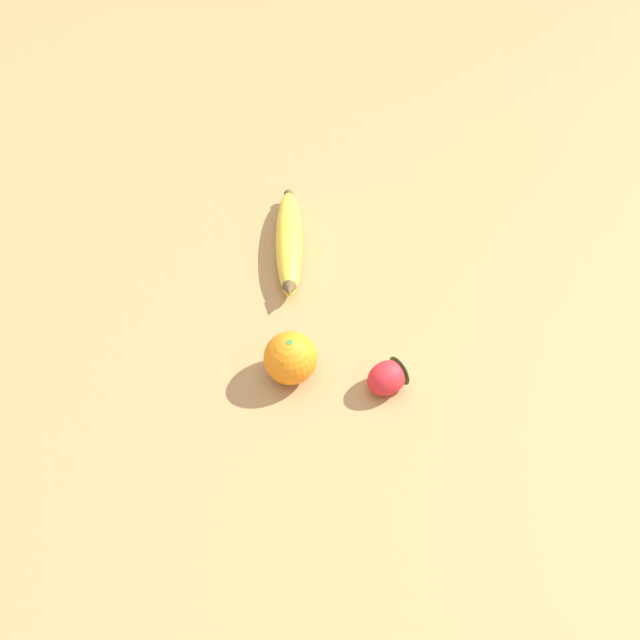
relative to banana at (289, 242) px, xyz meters
name	(u,v)px	position (x,y,z in m)	size (l,w,h in m)	color
ground_plane	(261,349)	(-0.16, 0.08, -0.02)	(3.00, 3.00, 0.00)	#A87A47
banana	(289,242)	(0.00, 0.00, 0.00)	(0.22, 0.09, 0.04)	gold
orange	(290,358)	(-0.21, 0.05, 0.01)	(0.07, 0.07, 0.07)	orange
strawberry	(390,376)	(-0.26, -0.06, 0.00)	(0.06, 0.07, 0.04)	red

